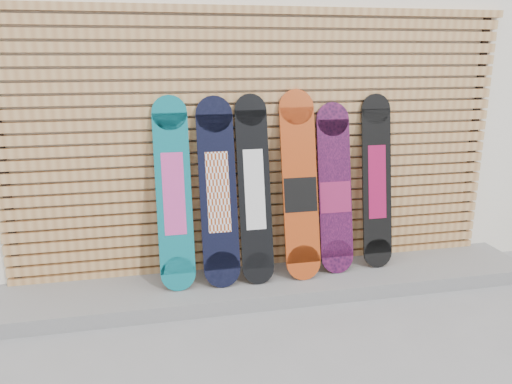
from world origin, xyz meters
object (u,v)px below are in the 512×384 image
snowboard_1 (218,192)px  snowboard_5 (377,182)px  snowboard_0 (174,194)px  snowboard_2 (254,190)px  snowboard_3 (300,187)px  snowboard_4 (335,190)px

snowboard_1 → snowboard_5: 1.39m
snowboard_0 → snowboard_2: same height
snowboard_1 → snowboard_2: snowboard_2 is taller
snowboard_0 → snowboard_3: (1.03, -0.01, 0.00)m
snowboard_0 → snowboard_2: size_ratio=1.00×
snowboard_2 → snowboard_1: bearing=179.9°
snowboard_1 → snowboard_2: 0.30m
snowboard_5 → snowboard_0: bearing=-178.6°
snowboard_5 → snowboard_2: bearing=-177.3°
snowboard_0 → snowboard_5: size_ratio=1.01×
snowboard_0 → snowboard_3: bearing=-0.7°
snowboard_1 → snowboard_4: size_ratio=1.05×
snowboard_0 → snowboard_3: snowboard_3 is taller
snowboard_2 → snowboard_4: size_ratio=1.06×
snowboard_0 → snowboard_5: snowboard_0 is taller
snowboard_0 → snowboard_3: 1.03m
snowboard_0 → snowboard_4: (1.35, 0.02, -0.05)m
snowboard_0 → snowboard_1: bearing=-1.3°
snowboard_3 → snowboard_0: bearing=179.3°
snowboard_3 → snowboard_5: (0.71, 0.05, -0.01)m
snowboard_1 → snowboard_5: size_ratio=1.01×
snowboard_0 → snowboard_4: 1.35m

